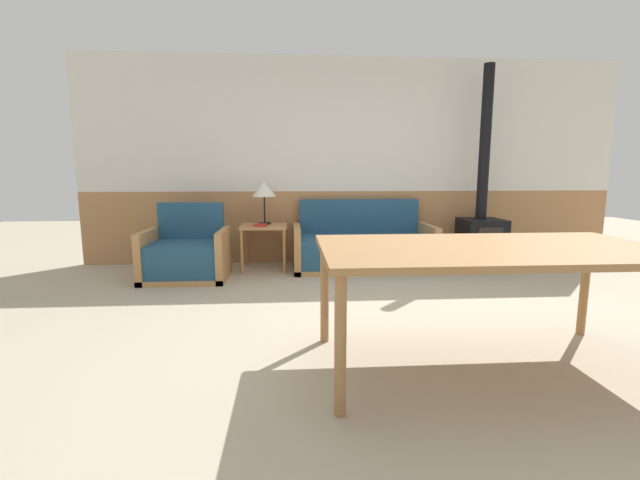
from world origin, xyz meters
name	(u,v)px	position (x,y,z in m)	size (l,w,h in m)	color
ground_plane	(401,329)	(0.00, 0.00, 0.00)	(16.00, 16.00, 0.00)	#B2A58C
wall_back	(354,162)	(0.00, 2.63, 1.35)	(7.20, 0.06, 2.70)	#AD7A4C
couch	(363,248)	(0.06, 2.16, 0.26)	(1.75, 0.82, 0.86)	#B27F4C
armchair	(187,256)	(-2.05, 1.78, 0.26)	(0.93, 0.75, 0.86)	#B27F4C
side_table	(264,232)	(-1.19, 2.21, 0.48)	(0.57, 0.57, 0.56)	#B27F4C
table_lamp	(264,190)	(-1.19, 2.31, 1.00)	(0.30, 0.30, 0.54)	black
book_stack	(260,225)	(-1.23, 2.10, 0.58)	(0.15, 0.15, 0.03)	#B22823
dining_table	(491,256)	(0.35, -0.68, 0.71)	(2.07, 1.08, 0.77)	#9E7042
wood_stove	(482,220)	(1.61, 2.19, 0.61)	(0.52, 0.52, 2.54)	black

